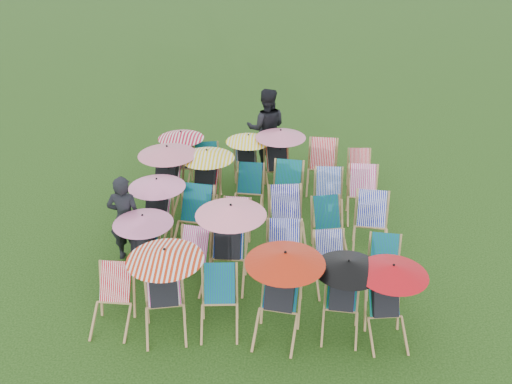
# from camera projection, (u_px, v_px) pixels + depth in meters

# --- Properties ---
(ground) EXTENTS (100.00, 100.00, 0.00)m
(ground) POSITION_uv_depth(u_px,v_px,m) (260.00, 246.00, 10.44)
(ground) COLOR black
(ground) RESTS_ON ground
(deckchair_0) EXTENTS (0.60, 0.83, 0.88)m
(deckchair_0) POSITION_uv_depth(u_px,v_px,m) (112.00, 301.00, 8.39)
(deckchair_0) COLOR #A17D4B
(deckchair_0) RESTS_ON ground
(deckchair_1) EXTENTS (1.11, 1.21, 1.31)m
(deckchair_1) POSITION_uv_depth(u_px,v_px,m) (165.00, 289.00, 8.22)
(deckchair_1) COLOR #A17D4B
(deckchair_1) RESTS_ON ground
(deckchair_2) EXTENTS (0.64, 0.85, 0.88)m
(deckchair_2) POSITION_uv_depth(u_px,v_px,m) (219.00, 303.00, 8.35)
(deckchair_2) COLOR #A17D4B
(deckchair_2) RESTS_ON ground
(deckchair_3) EXTENTS (1.14, 1.21, 1.35)m
(deckchair_3) POSITION_uv_depth(u_px,v_px,m) (280.00, 293.00, 8.11)
(deckchair_3) COLOR #A17D4B
(deckchair_3) RESTS_ON ground
(deckchair_4) EXTENTS (0.99, 1.04, 1.17)m
(deckchair_4) POSITION_uv_depth(u_px,v_px,m) (343.00, 296.00, 8.21)
(deckchair_4) COLOR #A17D4B
(deckchair_4) RESTS_ON ground
(deckchair_5) EXTENTS (1.00, 1.07, 1.19)m
(deckchair_5) POSITION_uv_depth(u_px,v_px,m) (388.00, 301.00, 8.09)
(deckchair_5) COLOR #A17D4B
(deckchair_5) RESTS_ON ground
(deckchair_6) EXTENTS (0.98, 1.03, 1.16)m
(deckchair_6) POSITION_uv_depth(u_px,v_px,m) (141.00, 247.00, 9.34)
(deckchair_6) COLOR #A17D4B
(deckchair_6) RESTS_ON ground
(deckchair_7) EXTENTS (0.70, 0.88, 0.86)m
(deckchair_7) POSITION_uv_depth(u_px,v_px,m) (191.00, 261.00, 9.30)
(deckchair_7) COLOR #A17D4B
(deckchair_7) RESTS_ON ground
(deckchair_8) EXTENTS (1.15, 1.19, 1.37)m
(deckchair_8) POSITION_uv_depth(u_px,v_px,m) (228.00, 243.00, 9.24)
(deckchair_8) COLOR #A17D4B
(deckchair_8) RESTS_ON ground
(deckchair_9) EXTENTS (0.65, 0.90, 0.97)m
(deckchair_9) POSITION_uv_depth(u_px,v_px,m) (284.00, 257.00, 9.29)
(deckchair_9) COLOR #A17D4B
(deckchair_9) RESTS_ON ground
(deckchair_10) EXTENTS (0.67, 0.86, 0.86)m
(deckchair_10) POSITION_uv_depth(u_px,v_px,m) (332.00, 264.00, 9.22)
(deckchair_10) COLOR #A17D4B
(deckchair_10) RESTS_ON ground
(deckchair_11) EXTENTS (0.63, 0.82, 0.84)m
(deckchair_11) POSITION_uv_depth(u_px,v_px,m) (384.00, 267.00, 9.17)
(deckchair_11) COLOR #A17D4B
(deckchair_11) RESTS_ON ground
(deckchair_12) EXTENTS (1.03, 1.09, 1.22)m
(deckchair_12) POSITION_uv_depth(u_px,v_px,m) (155.00, 209.00, 10.36)
(deckchair_12) COLOR #A17D4B
(deckchair_12) RESTS_ON ground
(deckchair_13) EXTENTS (0.80, 1.02, 1.02)m
(deckchair_13) POSITION_uv_depth(u_px,v_px,m) (193.00, 220.00, 10.29)
(deckchair_13) COLOR #A17D4B
(deckchair_13) RESTS_ON ground
(deckchair_14) EXTENTS (0.60, 0.80, 0.83)m
(deckchair_14) POSITION_uv_depth(u_px,v_px,m) (235.00, 227.00, 10.26)
(deckchair_14) COLOR #A17D4B
(deckchair_14) RESTS_ON ground
(deckchair_15) EXTENTS (0.80, 1.01, 1.01)m
(deckchair_15) POSITION_uv_depth(u_px,v_px,m) (287.00, 220.00, 10.28)
(deckchair_15) COLOR #A17D4B
(deckchair_15) RESTS_ON ground
(deckchair_16) EXTENTS (0.74, 0.91, 0.88)m
(deckchair_16) POSITION_uv_depth(u_px,v_px,m) (330.00, 227.00, 10.19)
(deckchair_16) COLOR #A17D4B
(deckchair_16) RESTS_ON ground
(deckchair_17) EXTENTS (0.73, 0.95, 0.97)m
(deckchair_17) POSITION_uv_depth(u_px,v_px,m) (371.00, 225.00, 10.18)
(deckchair_17) COLOR #A17D4B
(deckchair_17) RESTS_ON ground
(deckchair_18) EXTENTS (1.15, 1.23, 1.37)m
(deckchair_18) POSITION_uv_depth(u_px,v_px,m) (165.00, 178.00, 11.28)
(deckchair_18) COLOR #A17D4B
(deckchair_18) RESTS_ON ground
(deckchair_19) EXTENTS (1.08, 1.15, 1.29)m
(deckchair_19) POSITION_uv_depth(u_px,v_px,m) (204.00, 180.00, 11.31)
(deckchair_19) COLOR #A17D4B
(deckchair_19) RESTS_ON ground
(deckchair_20) EXTENTS (0.66, 0.88, 0.91)m
(deckchair_20) POSITION_uv_depth(u_px,v_px,m) (248.00, 192.00, 11.35)
(deckchair_20) COLOR #A17D4B
(deckchair_20) RESTS_ON ground
(deckchair_21) EXTENTS (0.75, 0.97, 0.98)m
(deckchair_21) POSITION_uv_depth(u_px,v_px,m) (286.00, 191.00, 11.30)
(deckchair_21) COLOR #A17D4B
(deckchair_21) RESTS_ON ground
(deckchair_22) EXTENTS (0.61, 0.86, 0.92)m
(deckchair_22) POSITION_uv_depth(u_px,v_px,m) (329.00, 197.00, 11.16)
(deckchair_22) COLOR #A17D4B
(deckchair_22) RESTS_ON ground
(deckchair_23) EXTENTS (0.67, 0.91, 0.96)m
(deckchair_23) POSITION_uv_depth(u_px,v_px,m) (363.00, 195.00, 11.17)
(deckchair_23) COLOR #A17D4B
(deckchair_23) RESTS_ON ground
(deckchair_24) EXTENTS (0.99, 1.04, 1.18)m
(deckchair_24) POSITION_uv_depth(u_px,v_px,m) (179.00, 157.00, 12.42)
(deckchair_24) COLOR #A17D4B
(deckchair_24) RESTS_ON ground
(deckchair_25) EXTENTS (0.73, 0.92, 0.90)m
(deckchair_25) POSITION_uv_depth(u_px,v_px,m) (207.00, 168.00, 12.30)
(deckchair_25) COLOR #A17D4B
(deckchair_25) RESTS_ON ground
(deckchair_26) EXTENTS (0.97, 1.05, 1.15)m
(deckchair_26) POSITION_uv_depth(u_px,v_px,m) (247.00, 160.00, 12.31)
(deckchair_26) COLOR #A17D4B
(deckchair_26) RESTS_ON ground
(deckchair_27) EXTENTS (1.08, 1.17, 1.28)m
(deckchair_27) POSITION_uv_depth(u_px,v_px,m) (279.00, 158.00, 12.23)
(deckchair_27) COLOR #A17D4B
(deckchair_27) RESTS_ON ground
(deckchair_28) EXTENTS (0.73, 0.97, 1.01)m
(deckchair_28) POSITION_uv_depth(u_px,v_px,m) (322.00, 167.00, 12.22)
(deckchair_28) COLOR #A17D4B
(deckchair_28) RESTS_ON ground
(deckchair_29) EXTENTS (0.57, 0.78, 0.81)m
(deckchair_29) POSITION_uv_depth(u_px,v_px,m) (361.00, 172.00, 12.24)
(deckchair_29) COLOR #A17D4B
(deckchair_29) RESTS_ON ground
(person_left) EXTENTS (0.60, 0.40, 1.61)m
(person_left) POSITION_uv_depth(u_px,v_px,m) (125.00, 219.00, 9.75)
(person_left) COLOR black
(person_left) RESTS_ON ground
(person_rear) EXTENTS (0.95, 0.75, 1.89)m
(person_rear) POSITION_uv_depth(u_px,v_px,m) (266.00, 128.00, 13.01)
(person_rear) COLOR black
(person_rear) RESTS_ON ground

